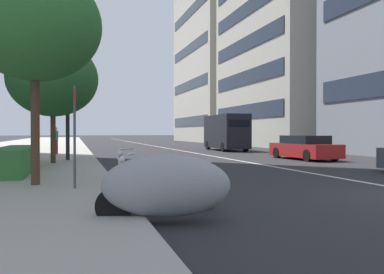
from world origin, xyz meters
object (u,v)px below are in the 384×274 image
Objects in this scene: motorcycle_nearest_camera at (149,178)px; street_tree_mid_sidewalk at (53,79)px; parking_sign_by_curb at (75,127)px; street_lamp_with_banners at (74,56)px; street_tree_far_plaza at (35,25)px; pedestrian_on_plaza at (55,140)px; motorcycle_under_tarp at (165,186)px; delivery_van_ahead at (226,132)px; car_approaching_light at (304,148)px; motorcycle_mid_row at (161,188)px.

street_tree_mid_sidewalk is (9.53, 2.55, 3.40)m from motorcycle_nearest_camera.
parking_sign_by_curb is 10.94m from street_lamp_with_banners.
pedestrian_on_plaza is at bearing 0.68° from street_tree_far_plaza.
pedestrian_on_plaza is at bearing 4.01° from parking_sign_by_curb.
street_tree_far_plaza is 3.29× the size of pedestrian_on_plaza.
street_tree_far_plaza is at bearing -50.49° from motorcycle_under_tarp.
motorcycle_under_tarp is 0.42× the size of street_tree_mid_sidewalk.
delivery_van_ahead is 13.81m from pedestrian_on_plaza.
parking_sign_by_curb is at bearing 125.95° from car_approaching_light.
motorcycle_under_tarp is at bearing 102.18° from motorcycle_mid_row.
street_tree_far_plaza is 7.71m from street_tree_mid_sidewalk.
parking_sign_by_curb is at bearing -56.62° from motorcycle_under_tarp.
street_lamp_with_banners is at bearing -46.06° from motorcycle_nearest_camera.
delivery_van_ahead is (24.66, -10.46, 0.92)m from motorcycle_under_tarp.
car_approaching_light is 14.90m from pedestrian_on_plaza.
motorcycle_mid_row is 5.66m from street_tree_far_plaza.
motorcycle_nearest_camera is at bearing -117.58° from parking_sign_by_curb.
street_lamp_with_banners is 1.59× the size of street_tree_mid_sidewalk.
street_lamp_with_banners reaches higher than street_tree_far_plaza.
parking_sign_by_curb is (3.65, 1.40, 1.01)m from motorcycle_under_tarp.
street_tree_mid_sidewalk is at bearing 78.55° from pedestrian_on_plaza.
motorcycle_nearest_camera is at bearing 85.95° from pedestrian_on_plaza.
delivery_van_ahead is (11.46, 0.21, 0.90)m from car_approaching_light.
pedestrian_on_plaza is (18.76, 2.75, 0.59)m from motorcycle_mid_row.
parking_sign_by_curb is 16.46m from pedestrian_on_plaza.
street_tree_mid_sidewalk is at bearing 6.00° from parking_sign_by_curb.
delivery_van_ahead is 0.72× the size of street_lamp_with_banners.
delivery_van_ahead is at bearing -100.63° from motorcycle_under_tarp.
street_tree_mid_sidewalk reaches higher than parking_sign_by_curb.
motorcycle_under_tarp is 0.91× the size of parking_sign_by_curb.
motorcycle_mid_row is 15.86m from car_approaching_light.
street_tree_far_plaza is (1.83, 2.60, 3.78)m from motorcycle_nearest_camera.
delivery_van_ahead is 24.13m from parking_sign_by_curb.
car_approaching_light is (13.21, -10.67, 0.02)m from motorcycle_under_tarp.
motorcycle_mid_row is at bearing 85.12° from pedestrian_on_plaza.
parking_sign_by_curb is (-21.01, 11.86, 0.09)m from delivery_van_ahead.
motorcycle_nearest_camera is at bearing -165.04° from street_tree_mid_sidewalk.
motorcycle_under_tarp is 26.81m from delivery_van_ahead.
pedestrian_on_plaza is (16.41, 1.15, -0.63)m from parking_sign_by_curb.
pedestrian_on_plaza reaches higher than motorcycle_under_tarp.
motorcycle_mid_row is 1.23× the size of pedestrian_on_plaza.
street_lamp_with_banners is (14.00, 1.42, 4.54)m from motorcycle_under_tarp.
motorcycle_nearest_camera is 0.34× the size of street_tree_far_plaza.
motorcycle_mid_row is 3.09m from parking_sign_by_curb.
parking_sign_by_curb is at bearing 152.31° from delivery_van_ahead.
motorcycle_mid_row is at bearing -167.18° from street_tree_mid_sidewalk.
pedestrian_on_plaza is (17.26, 2.79, 0.56)m from motorcycle_nearest_camera.
parking_sign_by_curb reaches higher than pedestrian_on_plaza.
car_approaching_light is at bearing -99.53° from motorcycle_nearest_camera.
parking_sign_by_curb is 0.44× the size of street_tree_far_plaza.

